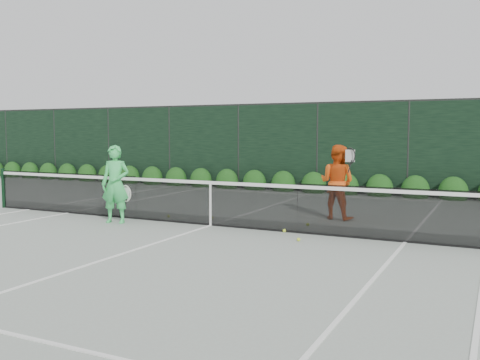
% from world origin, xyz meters
% --- Properties ---
extents(ground, '(80.00, 80.00, 0.00)m').
position_xyz_m(ground, '(0.00, 0.00, 0.00)').
color(ground, gray).
rests_on(ground, ground).
extents(tennis_net, '(12.90, 0.10, 1.07)m').
position_xyz_m(tennis_net, '(-0.02, 0.00, 0.53)').
color(tennis_net, black).
rests_on(tennis_net, ground).
extents(player_woman, '(0.73, 0.58, 1.75)m').
position_xyz_m(player_woman, '(-2.10, -0.60, 0.87)').
color(player_woman, '#3DD264').
rests_on(player_woman, ground).
extents(player_man, '(0.97, 0.80, 1.74)m').
position_xyz_m(player_man, '(2.22, 2.09, 0.87)').
color(player_man, '#DC5012').
rests_on(player_man, ground).
extents(court_lines, '(11.03, 23.83, 0.01)m').
position_xyz_m(court_lines, '(0.00, 0.00, 0.01)').
color(court_lines, white).
rests_on(court_lines, ground).
extents(windscreen_fence, '(32.00, 21.07, 3.06)m').
position_xyz_m(windscreen_fence, '(0.00, -2.71, 1.51)').
color(windscreen_fence, black).
rests_on(windscreen_fence, ground).
extents(hedge_row, '(31.66, 0.65, 0.94)m').
position_xyz_m(hedge_row, '(-0.00, 7.15, 0.23)').
color(hedge_row, '#10330E').
rests_on(hedge_row, ground).
extents(tennis_balls, '(3.82, 1.69, 0.07)m').
position_xyz_m(tennis_balls, '(0.82, 0.29, 0.03)').
color(tennis_balls, '#C5E031').
rests_on(tennis_balls, ground).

